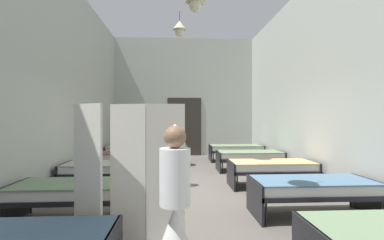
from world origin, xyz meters
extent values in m
cube|color=#59544C|center=(0.00, 0.00, -0.05)|extent=(6.34, 11.11, 0.10)
cube|color=#B2B7AD|center=(0.00, 5.35, 2.44)|extent=(6.14, 0.20, 4.88)
cube|color=#B2B7AD|center=(-2.97, 0.00, 2.44)|extent=(0.20, 10.51, 4.88)
cube|color=#B2B7AD|center=(2.97, 0.00, 2.44)|extent=(0.20, 10.51, 4.88)
cube|color=#2D2823|center=(0.00, 5.23, 1.20)|extent=(1.40, 0.06, 2.40)
sphere|color=beige|center=(0.09, 0.00, 4.04)|extent=(0.28, 0.28, 0.28)
cylinder|color=brown|center=(-0.23, 2.45, 4.74)|extent=(0.02, 0.02, 0.28)
cone|color=beige|center=(-0.23, 2.45, 4.45)|extent=(0.44, 0.44, 0.28)
sphere|color=beige|center=(-0.23, 2.45, 4.23)|extent=(0.28, 0.28, 0.28)
cylinder|color=black|center=(-2.69, -2.18, 0.17)|extent=(0.03, 0.03, 0.34)
cylinder|color=black|center=(-2.69, -1.46, 0.17)|extent=(0.03, 0.03, 0.34)
cylinder|color=black|center=(-0.95, -2.18, 0.17)|extent=(0.03, 0.03, 0.34)
cylinder|color=black|center=(-0.95, -1.46, 0.17)|extent=(0.03, 0.03, 0.34)
cube|color=black|center=(-1.82, -1.82, 0.38)|extent=(1.90, 0.84, 0.07)
cube|color=black|center=(-2.75, -1.82, 0.29)|extent=(0.04, 0.84, 0.57)
cube|color=black|center=(-0.89, -1.82, 0.29)|extent=(0.04, 0.84, 0.57)
cube|color=white|center=(-1.82, -1.82, 0.48)|extent=(1.82, 0.78, 0.14)
cube|color=slate|center=(-1.82, -1.82, 0.56)|extent=(1.86, 0.82, 0.02)
cylinder|color=black|center=(0.95, -2.18, 0.17)|extent=(0.03, 0.03, 0.34)
cylinder|color=black|center=(0.95, -1.46, 0.17)|extent=(0.03, 0.03, 0.34)
cylinder|color=black|center=(2.69, -2.18, 0.17)|extent=(0.03, 0.03, 0.34)
cylinder|color=black|center=(2.69, -1.46, 0.17)|extent=(0.03, 0.03, 0.34)
cube|color=black|center=(1.82, -1.82, 0.38)|extent=(1.90, 0.84, 0.07)
cube|color=black|center=(0.89, -1.82, 0.29)|extent=(0.04, 0.84, 0.57)
cube|color=black|center=(2.75, -1.82, 0.29)|extent=(0.04, 0.84, 0.57)
cube|color=white|center=(1.82, -1.82, 0.48)|extent=(1.82, 0.78, 0.14)
cube|color=slate|center=(1.82, -1.82, 0.56)|extent=(1.86, 0.82, 0.02)
cylinder|color=black|center=(-2.69, -0.36, 0.17)|extent=(0.03, 0.03, 0.34)
cylinder|color=black|center=(-2.69, 0.36, 0.17)|extent=(0.03, 0.03, 0.34)
cylinder|color=black|center=(-0.95, -0.36, 0.17)|extent=(0.03, 0.03, 0.34)
cylinder|color=black|center=(-0.95, 0.36, 0.17)|extent=(0.03, 0.03, 0.34)
cube|color=black|center=(-1.82, 0.00, 0.38)|extent=(1.90, 0.84, 0.07)
cube|color=black|center=(-2.75, 0.00, 0.29)|extent=(0.04, 0.84, 0.57)
cube|color=black|center=(-0.89, 0.00, 0.29)|extent=(0.04, 0.84, 0.57)
cube|color=white|center=(-1.82, 0.00, 0.48)|extent=(1.82, 0.78, 0.14)
cube|color=#9E9E93|center=(-1.82, 0.00, 0.56)|extent=(1.86, 0.82, 0.02)
cylinder|color=black|center=(0.95, -0.36, 0.17)|extent=(0.03, 0.03, 0.34)
cylinder|color=black|center=(0.95, 0.36, 0.17)|extent=(0.03, 0.03, 0.34)
cylinder|color=black|center=(2.69, -0.36, 0.17)|extent=(0.03, 0.03, 0.34)
cylinder|color=black|center=(2.69, 0.36, 0.17)|extent=(0.03, 0.03, 0.34)
cube|color=black|center=(1.82, 0.00, 0.38)|extent=(1.90, 0.84, 0.07)
cube|color=black|center=(0.89, 0.00, 0.29)|extent=(0.04, 0.84, 0.57)
cube|color=black|center=(2.75, 0.00, 0.29)|extent=(0.04, 0.84, 0.57)
cube|color=white|center=(1.82, 0.00, 0.48)|extent=(1.82, 0.78, 0.14)
cube|color=tan|center=(1.82, 0.00, 0.56)|extent=(1.86, 0.82, 0.02)
cylinder|color=black|center=(-2.69, 1.46, 0.17)|extent=(0.03, 0.03, 0.34)
cylinder|color=black|center=(-2.69, 2.18, 0.17)|extent=(0.03, 0.03, 0.34)
cylinder|color=black|center=(-0.95, 1.46, 0.17)|extent=(0.03, 0.03, 0.34)
cylinder|color=black|center=(-0.95, 2.18, 0.17)|extent=(0.03, 0.03, 0.34)
cube|color=black|center=(-1.82, 1.82, 0.38)|extent=(1.90, 0.84, 0.07)
cube|color=black|center=(-2.75, 1.82, 0.29)|extent=(0.04, 0.84, 0.57)
cube|color=black|center=(-0.89, 1.82, 0.29)|extent=(0.04, 0.84, 0.57)
cube|color=silver|center=(-1.82, 1.82, 0.48)|extent=(1.82, 0.78, 0.14)
cube|color=#8C4C47|center=(-1.82, 1.82, 0.56)|extent=(1.86, 0.82, 0.02)
cylinder|color=black|center=(0.95, 1.46, 0.17)|extent=(0.03, 0.03, 0.34)
cylinder|color=black|center=(0.95, 2.18, 0.17)|extent=(0.03, 0.03, 0.34)
cylinder|color=black|center=(2.69, 1.46, 0.17)|extent=(0.03, 0.03, 0.34)
cylinder|color=black|center=(2.69, 2.18, 0.17)|extent=(0.03, 0.03, 0.34)
cube|color=black|center=(1.82, 1.82, 0.38)|extent=(1.90, 0.84, 0.07)
cube|color=black|center=(0.89, 1.82, 0.29)|extent=(0.04, 0.84, 0.57)
cube|color=black|center=(2.75, 1.82, 0.29)|extent=(0.04, 0.84, 0.57)
cube|color=silver|center=(1.82, 1.82, 0.48)|extent=(1.82, 0.78, 0.14)
cube|color=slate|center=(1.82, 1.82, 0.56)|extent=(1.86, 0.82, 0.02)
cylinder|color=black|center=(-2.69, 3.28, 0.17)|extent=(0.03, 0.03, 0.34)
cylinder|color=black|center=(-2.69, 4.00, 0.17)|extent=(0.03, 0.03, 0.34)
cylinder|color=black|center=(-0.95, 3.28, 0.17)|extent=(0.03, 0.03, 0.34)
cylinder|color=black|center=(-0.95, 4.00, 0.17)|extent=(0.03, 0.03, 0.34)
cube|color=black|center=(-1.82, 3.64, 0.38)|extent=(1.90, 0.84, 0.07)
cube|color=black|center=(-2.75, 3.64, 0.29)|extent=(0.04, 0.84, 0.57)
cube|color=black|center=(-0.89, 3.64, 0.29)|extent=(0.04, 0.84, 0.57)
cube|color=white|center=(-1.82, 3.64, 0.48)|extent=(1.82, 0.78, 0.14)
cube|color=beige|center=(-1.82, 3.64, 0.56)|extent=(1.86, 0.82, 0.02)
cylinder|color=black|center=(0.95, 3.28, 0.17)|extent=(0.03, 0.03, 0.34)
cylinder|color=black|center=(0.95, 4.00, 0.17)|extent=(0.03, 0.03, 0.34)
cylinder|color=black|center=(2.69, 3.28, 0.17)|extent=(0.03, 0.03, 0.34)
cylinder|color=black|center=(2.69, 4.00, 0.17)|extent=(0.03, 0.03, 0.34)
cube|color=black|center=(1.82, 3.64, 0.38)|extent=(1.90, 0.84, 0.07)
cube|color=black|center=(0.89, 3.64, 0.29)|extent=(0.04, 0.84, 0.57)
cube|color=black|center=(2.75, 3.64, 0.29)|extent=(0.04, 0.84, 0.57)
cube|color=white|center=(1.82, 3.64, 0.48)|extent=(1.82, 0.78, 0.14)
cube|color=slate|center=(1.82, 3.64, 0.56)|extent=(1.86, 0.82, 0.02)
cone|color=white|center=(-0.56, 0.09, 0.35)|extent=(0.52, 0.52, 0.70)
cylinder|color=white|center=(-0.56, 0.09, 0.97)|extent=(0.30, 0.30, 0.55)
sphere|color=beige|center=(-0.56, 0.09, 1.36)|extent=(0.22, 0.22, 0.22)
cone|color=white|center=(-0.56, 0.09, 1.44)|extent=(0.18, 0.18, 0.10)
cylinder|color=white|center=(-0.35, -3.35, 0.97)|extent=(0.30, 0.30, 0.55)
sphere|color=#846047|center=(-0.35, -3.35, 1.36)|extent=(0.22, 0.22, 0.22)
cone|color=white|center=(-0.35, -3.35, 1.44)|extent=(0.18, 0.18, 0.10)
cylinder|color=brown|center=(-0.27, 2.89, 0.18)|extent=(0.39, 0.39, 0.35)
cylinder|color=brown|center=(-0.27, 2.89, 0.45)|extent=(0.06, 0.06, 0.20)
cone|color=#3D7A42|center=(-0.27, 2.89, 0.87)|extent=(0.68, 0.68, 0.64)
cube|color=silver|center=(-1.29, -2.99, 0.85)|extent=(0.37, 0.25, 1.70)
cube|color=silver|center=(-0.87, -2.93, 0.85)|extent=(0.41, 0.14, 1.70)
cube|color=silver|center=(-0.45, -2.99, 0.85)|extent=(0.42, 0.04, 1.70)
camera|label=1|loc=(-0.33, -5.95, 1.54)|focal=25.16mm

